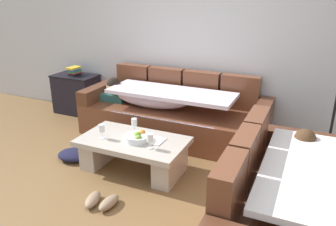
# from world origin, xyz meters

# --- Properties ---
(ground_plane) EXTENTS (14.00, 14.00, 0.00)m
(ground_plane) POSITION_xyz_m (0.00, 0.00, 0.00)
(ground_plane) COLOR brown
(back_wall) EXTENTS (9.00, 0.10, 2.70)m
(back_wall) POSITION_xyz_m (0.00, 2.15, 1.35)
(back_wall) COLOR silver
(back_wall) RESTS_ON ground_plane
(couch_along_wall) EXTENTS (2.55, 0.92, 0.88)m
(couch_along_wall) POSITION_xyz_m (-0.15, 1.63, 0.33)
(couch_along_wall) COLOR brown
(couch_along_wall) RESTS_ON ground_plane
(couch_near_window) EXTENTS (0.92, 1.88, 0.88)m
(couch_near_window) POSITION_xyz_m (1.53, 0.12, 0.34)
(couch_near_window) COLOR brown
(couch_near_window) RESTS_ON ground_plane
(coffee_table) EXTENTS (1.20, 0.68, 0.38)m
(coffee_table) POSITION_xyz_m (-0.15, 0.58, 0.24)
(coffee_table) COLOR #B7AEA3
(coffee_table) RESTS_ON ground_plane
(fruit_bowl) EXTENTS (0.28, 0.28, 0.10)m
(fruit_bowl) POSITION_xyz_m (-0.08, 0.57, 0.42)
(fruit_bowl) COLOR silver
(fruit_bowl) RESTS_ON coffee_table
(wine_glass_near_left) EXTENTS (0.07, 0.07, 0.17)m
(wine_glass_near_left) POSITION_xyz_m (-0.48, 0.46, 0.50)
(wine_glass_near_left) COLOR silver
(wine_glass_near_left) RESTS_ON coffee_table
(wine_glass_near_right) EXTENTS (0.07, 0.07, 0.17)m
(wine_glass_near_right) POSITION_xyz_m (0.13, 0.46, 0.50)
(wine_glass_near_right) COLOR silver
(wine_glass_near_right) RESTS_ON coffee_table
(wine_glass_far_back) EXTENTS (0.07, 0.07, 0.17)m
(wine_glass_far_back) POSITION_xyz_m (-0.24, 0.77, 0.50)
(wine_glass_far_back) COLOR silver
(wine_glass_far_back) RESTS_ON coffee_table
(open_magazine) EXTENTS (0.29, 0.22, 0.01)m
(open_magazine) POSITION_xyz_m (0.05, 0.64, 0.39)
(open_magazine) COLOR white
(open_magazine) RESTS_ON coffee_table
(side_cabinet) EXTENTS (0.72, 0.44, 0.64)m
(side_cabinet) POSITION_xyz_m (-1.96, 1.85, 0.32)
(side_cabinet) COLOR black
(side_cabinet) RESTS_ON ground_plane
(book_stack_on_cabinet) EXTENTS (0.17, 0.23, 0.14)m
(book_stack_on_cabinet) POSITION_xyz_m (-1.96, 1.85, 0.71)
(book_stack_on_cabinet) COLOR black
(book_stack_on_cabinet) RESTS_ON side_cabinet
(pair_of_shoes) EXTENTS (0.33, 0.31, 0.09)m
(pair_of_shoes) POSITION_xyz_m (-0.10, -0.15, 0.04)
(pair_of_shoes) COLOR #8C7259
(pair_of_shoes) RESTS_ON ground_plane
(crumpled_garment) EXTENTS (0.47, 0.41, 0.12)m
(crumpled_garment) POSITION_xyz_m (-0.93, 0.49, 0.06)
(crumpled_garment) COLOR #191933
(crumpled_garment) RESTS_ON ground_plane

